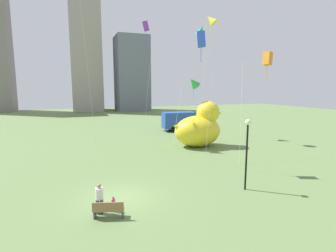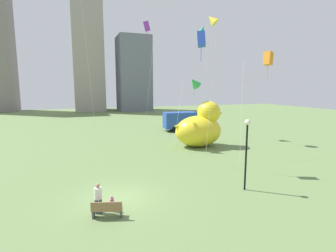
{
  "view_description": "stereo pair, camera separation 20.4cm",
  "coord_description": "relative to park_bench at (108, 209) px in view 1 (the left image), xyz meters",
  "views": [
    {
      "loc": [
        -2.4,
        -14.83,
        6.61
      ],
      "look_at": [
        4.75,
        4.34,
        3.53
      ],
      "focal_mm": 27.78,
      "sensor_mm": 36.0,
      "label": 1
    },
    {
      "loc": [
        -2.21,
        -14.9,
        6.61
      ],
      "look_at": [
        4.75,
        4.34,
        3.53
      ],
      "focal_mm": 27.78,
      "sensor_mm": 36.0,
      "label": 2
    }
  ],
  "objects": [
    {
      "name": "lamppost",
      "position": [
        8.85,
        0.71,
        2.69
      ],
      "size": [
        0.37,
        0.37,
        4.61
      ],
      "color": "black",
      "rests_on": "ground"
    },
    {
      "name": "kite_green",
      "position": [
        11.75,
        14.55,
        6.66
      ],
      "size": [
        3.56,
        3.42,
        7.92
      ],
      "color": "silver",
      "rests_on": "ground"
    },
    {
      "name": "kite_orange",
      "position": [
        14.62,
        5.95,
        8.52
      ],
      "size": [
        3.28,
        3.33,
        9.65
      ],
      "color": "silver",
      "rests_on": "ground"
    },
    {
      "name": "kite_purple",
      "position": [
        7.03,
        17.51,
        12.97
      ],
      "size": [
        1.5,
        1.43,
        14.2
      ],
      "color": "silver",
      "rests_on": "ground"
    },
    {
      "name": "kite_blue",
      "position": [
        8.23,
        6.02,
        9.74
      ],
      "size": [
        1.38,
        1.7,
        10.9
      ],
      "color": "silver",
      "rests_on": "ground"
    },
    {
      "name": "kite_yellow",
      "position": [
        14.49,
        15.75,
        13.98
      ],
      "size": [
        1.96,
        1.9,
        15.26
      ],
      "color": "silver",
      "rests_on": "ground"
    },
    {
      "name": "giant_inflatable_duck",
      "position": [
        11.8,
        12.97,
        1.69
      ],
      "size": [
        6.12,
        3.92,
        5.07
      ],
      "color": "yellow",
      "rests_on": "ground"
    },
    {
      "name": "park_bench",
      "position": [
        0.0,
        0.0,
        0.0
      ],
      "size": [
        1.63,
        0.88,
        0.9
      ],
      "color": "olive",
      "rests_on": "ground"
    },
    {
      "name": "city_skyline",
      "position": [
        -4.28,
        65.97,
        15.37
      ],
      "size": [
        45.35,
        17.91,
        36.93
      ],
      "color": "gray",
      "rests_on": "ground"
    },
    {
      "name": "kite_teal",
      "position": [
        14.68,
        18.61,
        13.31
      ],
      "size": [
        2.63,
        2.71,
        14.56
      ],
      "color": "silver",
      "rests_on": "ground"
    },
    {
      "name": "box_truck",
      "position": [
        14.38,
        23.38,
        0.98
      ],
      "size": [
        6.76,
        2.82,
        2.85
      ],
      "color": "#264CA5",
      "rests_on": "ground"
    },
    {
      "name": "person_adult",
      "position": [
        -0.36,
        0.67,
        0.43
      ],
      "size": [
        0.4,
        0.4,
        1.64
      ],
      "color": "#38476B",
      "rests_on": "ground"
    },
    {
      "name": "ground_plane",
      "position": [
        0.91,
        2.18,
        -0.47
      ],
      "size": [
        140.0,
        140.0,
        0.0
      ],
      "primitive_type": "plane",
      "color": "#637D48"
    },
    {
      "name": "person_child",
      "position": [
        0.34,
        0.63,
        -0.01
      ],
      "size": [
        0.2,
        0.2,
        0.84
      ],
      "color": "silver",
      "rests_on": "ground"
    }
  ]
}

